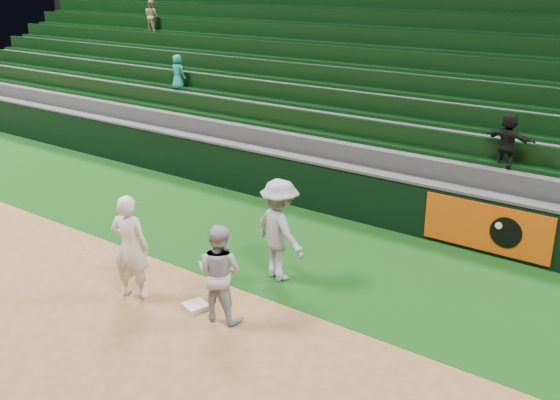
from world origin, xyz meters
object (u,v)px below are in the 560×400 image
object	(u,v)px
first_baseman	(130,247)
first_base	(196,306)
base_coach	(280,230)
baserunner	(219,273)

from	to	relation	value
first_baseman	first_base	bearing A→B (deg)	175.33
base_coach	first_baseman	bearing A→B (deg)	69.67
first_base	base_coach	size ratio (longest dim) A/B	0.19
first_base	baserunner	xyz separation A→B (m)	(0.56, 0.02, 0.79)
baserunner	base_coach	distance (m)	1.77
first_baseman	base_coach	distance (m)	2.69
first_baseman	base_coach	size ratio (longest dim) A/B	0.98
baserunner	first_base	bearing A→B (deg)	-6.78
first_baseman	baserunner	distance (m)	1.79
first_base	baserunner	world-z (taller)	baserunner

